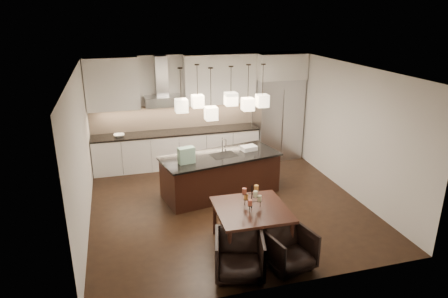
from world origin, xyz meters
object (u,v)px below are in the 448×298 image
object	(u,v)px
island_body	(220,175)
dining_table	(251,227)
armchair_right	(289,249)
armchair_left	(239,255)
refrigerator	(277,119)

from	to	relation	value
island_body	dining_table	size ratio (longest dim) A/B	2.05
dining_table	armchair_right	distance (m)	0.82
armchair_left	armchair_right	size ratio (longest dim) A/B	1.07
island_body	armchair_left	distance (m)	2.87
refrigerator	island_body	world-z (taller)	refrigerator
armchair_left	armchair_right	distance (m)	0.81
island_body	armchair_left	size ratio (longest dim) A/B	3.23
armchair_right	refrigerator	bearing A→B (deg)	57.38
dining_table	armchair_right	bearing A→B (deg)	-61.29
refrigerator	armchair_left	bearing A→B (deg)	-118.57
island_body	dining_table	distance (m)	2.12
armchair_left	armchair_right	xyz separation A→B (m)	(0.81, -0.02, -0.02)
dining_table	armchair_left	bearing A→B (deg)	-120.17
island_body	armchair_right	distance (m)	2.87
armchair_right	dining_table	bearing A→B (deg)	105.07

